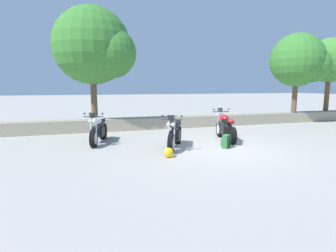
# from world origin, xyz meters

# --- Properties ---
(ground_plane) EXTENTS (120.00, 120.00, 0.00)m
(ground_plane) POSITION_xyz_m (0.00, 0.00, 0.00)
(ground_plane) COLOR #A3A099
(stone_wall) EXTENTS (36.00, 0.80, 0.55)m
(stone_wall) POSITION_xyz_m (0.00, 4.80, 0.28)
(stone_wall) COLOR gray
(stone_wall) RESTS_ON ground
(motorcycle_silver_near_left) EXTENTS (0.87, 2.02, 1.18)m
(motorcycle_silver_near_left) POSITION_xyz_m (-3.80, 2.11, 0.49)
(motorcycle_silver_near_left) COLOR black
(motorcycle_silver_near_left) RESTS_ON ground
(motorcycle_black_centre) EXTENTS (1.15, 1.90, 1.18)m
(motorcycle_black_centre) POSITION_xyz_m (-1.42, 0.57, 0.49)
(motorcycle_black_centre) COLOR black
(motorcycle_black_centre) RESTS_ON ground
(motorcycle_red_far_right) EXTENTS (0.75, 2.05, 1.18)m
(motorcycle_red_far_right) POSITION_xyz_m (0.83, 1.24, 0.49)
(motorcycle_red_far_right) COLOR black
(motorcycle_red_far_right) RESTS_ON ground
(rider_backpack) EXTENTS (0.35, 0.35, 0.47)m
(rider_backpack) POSITION_xyz_m (0.20, 0.05, 0.24)
(rider_backpack) COLOR #2D6B38
(rider_backpack) RESTS_ON ground
(rider_helmet) EXTENTS (0.28, 0.28, 0.28)m
(rider_helmet) POSITION_xyz_m (-1.96, -0.49, 0.14)
(rider_helmet) COLOR yellow
(rider_helmet) RESTS_ON ground
(leafy_tree_far_left) EXTENTS (3.59, 3.42, 4.97)m
(leafy_tree_far_left) POSITION_xyz_m (-3.64, 4.94, 3.73)
(leafy_tree_far_left) COLOR brown
(leafy_tree_far_left) RESTS_ON stone_wall
(leafy_tree_mid_left) EXTENTS (3.05, 2.90, 4.37)m
(leafy_tree_mid_left) POSITION_xyz_m (7.21, 4.51, 3.40)
(leafy_tree_mid_left) COLOR brown
(leafy_tree_mid_left) RESTS_ON stone_wall
(leafy_tree_mid_right) EXTENTS (2.74, 2.61, 4.34)m
(leafy_tree_mid_right) POSITION_xyz_m (10.01, 4.96, 3.51)
(leafy_tree_mid_right) COLOR brown
(leafy_tree_mid_right) RESTS_ON stone_wall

